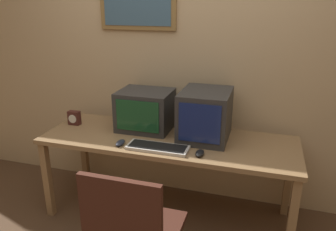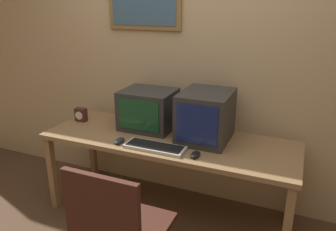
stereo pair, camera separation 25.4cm
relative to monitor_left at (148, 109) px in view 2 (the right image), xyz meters
The scene contains 8 objects.
wall_back 0.57m from the monitor_left, 50.71° to the left, with size 8.00×0.08×2.60m.
desk 0.37m from the monitor_left, 31.30° to the right, with size 2.02×0.69×0.71m.
monitor_left is the anchor object (origin of this frame).
monitor_right 0.52m from the monitor_left, ahead, with size 0.38×0.46×0.38m.
keyboard_main 0.45m from the monitor_left, 57.67° to the right, with size 0.46×0.17×0.03m.
mouse_near_keyboard 0.68m from the monitor_left, 34.32° to the right, with size 0.06×0.11×0.03m.
mouse_far_corner 0.41m from the monitor_left, 100.00° to the right, with size 0.06×0.12×0.04m.
desk_clock 0.65m from the monitor_left, behind, with size 0.10×0.06×0.12m.
Camera 2 is at (0.93, -1.35, 1.75)m, focal length 35.00 mm.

